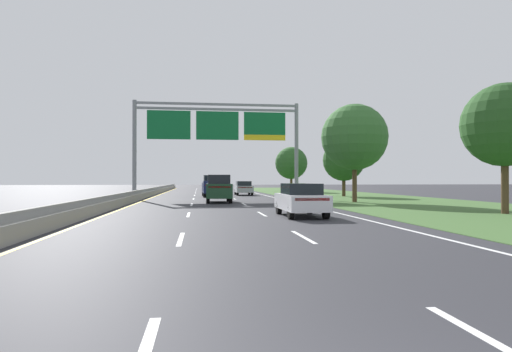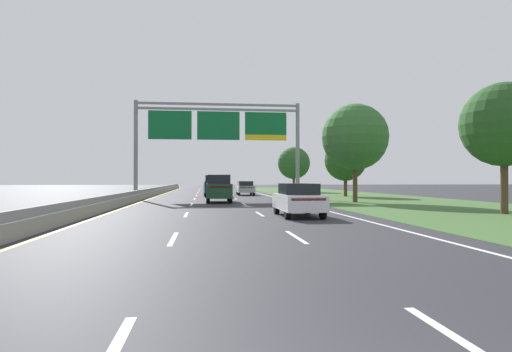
{
  "view_description": "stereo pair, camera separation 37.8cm",
  "coord_description": "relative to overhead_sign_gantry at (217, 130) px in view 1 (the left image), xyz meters",
  "views": [
    {
      "loc": [
        -1.3,
        -2.7,
        1.76
      ],
      "look_at": [
        2.8,
        29.26,
        2.02
      ],
      "focal_mm": 30.9,
      "sensor_mm": 36.0,
      "label": 1
    },
    {
      "loc": [
        -0.92,
        -2.75,
        1.76
      ],
      "look_at": [
        2.8,
        29.26,
        2.02
      ],
      "focal_mm": 30.9,
      "sensor_mm": 36.0,
      "label": 2
    }
  ],
  "objects": [
    {
      "name": "median_barrier_concrete",
      "position": [
        -6.9,
        -2.33,
        -5.93
      ],
      "size": [
        0.6,
        110.0,
        0.85
      ],
      "color": "gray",
      "rests_on": "ground"
    },
    {
      "name": "roadside_tree_distant",
      "position": [
        11.46,
        21.94,
        -2.16
      ],
      "size": [
        4.62,
        4.62,
        6.44
      ],
      "color": "#4C3823",
      "rests_on": "ground"
    },
    {
      "name": "car_silver_right_lane_sedan",
      "position": [
        3.3,
        9.24,
        -5.46
      ],
      "size": [
        1.84,
        4.41,
        1.57
      ],
      "rotation": [
        0.0,
        0.0,
        1.57
      ],
      "color": "#B2B5BA",
      "rests_on": "ground"
    },
    {
      "name": "pickup_truck_navy",
      "position": [
        -0.29,
        5.07,
        -5.21
      ],
      "size": [
        2.14,
        5.45,
        2.2
      ],
      "rotation": [
        0.0,
        0.0,
        1.6
      ],
      "color": "#161E47",
      "rests_on": "ground"
    },
    {
      "name": "overhead_sign_gantry",
      "position": [
        0.0,
        0.0,
        0.0
      ],
      "size": [
        15.06,
        0.42,
        8.83
      ],
      "color": "gray",
      "rests_on": "ground"
    },
    {
      "name": "lane_striping",
      "position": [
        -0.3,
        -2.79,
        -6.28
      ],
      "size": [
        11.96,
        106.0,
        0.01
      ],
      "color": "white",
      "rests_on": "ground"
    },
    {
      "name": "car_white_right_lane_sedan",
      "position": [
        3.2,
        -19.49,
        -5.46
      ],
      "size": [
        1.84,
        4.41,
        1.57
      ],
      "rotation": [
        0.0,
        0.0,
        1.57
      ],
      "color": "silver",
      "rests_on": "ground"
    },
    {
      "name": "roadside_tree_near",
      "position": [
        13.85,
        -19.4,
        -1.74
      ],
      "size": [
        4.26,
        4.26,
        6.68
      ],
      "color": "#4C3823",
      "rests_on": "ground"
    },
    {
      "name": "grass_verge_right",
      "position": [
        13.65,
        -2.33,
        -6.27
      ],
      "size": [
        14.0,
        110.0,
        0.02
      ],
      "primitive_type": "cube",
      "color": "#3D602D",
      "rests_on": "ground"
    },
    {
      "name": "car_darkgreen_centre_lane_suv",
      "position": [
        -0.15,
        -6.14,
        -5.18
      ],
      "size": [
        1.97,
        4.73,
        2.11
      ],
      "rotation": [
        0.0,
        0.0,
        1.56
      ],
      "color": "#193D23",
      "rests_on": "ground"
    },
    {
      "name": "ground_plane",
      "position": [
        -0.3,
        -2.33,
        -6.28
      ],
      "size": [
        220.0,
        220.0,
        0.0
      ],
      "primitive_type": "plane",
      "color": "#2B2B30"
    },
    {
      "name": "roadside_tree_mid",
      "position": [
        10.32,
        -7.19,
        -1.24
      ],
      "size": [
        5.13,
        5.13,
        7.62
      ],
      "color": "#4C3823",
      "rests_on": "ground"
    },
    {
      "name": "roadside_tree_far",
      "position": [
        13.27,
        4.15,
        -2.52
      ],
      "size": [
        4.33,
        4.33,
        5.94
      ],
      "color": "#4C3823",
      "rests_on": "ground"
    }
  ]
}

